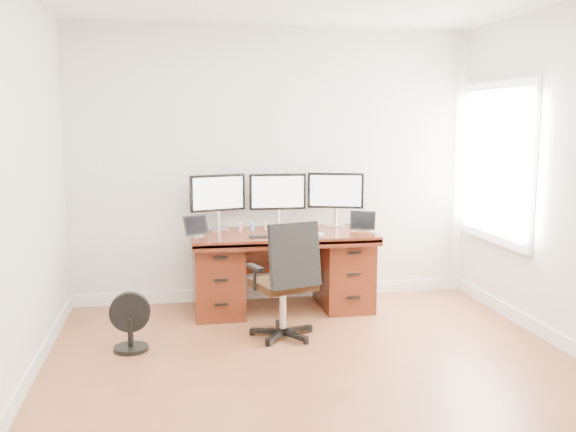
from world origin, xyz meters
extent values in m
plane|color=brown|center=(0.00, 0.00, 0.00)|extent=(4.50, 4.50, 0.00)
cube|color=silver|center=(0.00, 2.25, 1.35)|extent=(4.00, 0.10, 2.70)
cube|color=white|center=(1.97, 1.50, 1.40)|extent=(0.04, 1.30, 1.50)
cube|color=white|center=(1.95, 1.50, 1.40)|extent=(0.01, 1.15, 1.35)
cube|color=#4F1D0F|center=(0.00, 1.80, 0.72)|extent=(1.70, 0.80, 0.05)
cube|color=#4F1D0F|center=(-0.60, 1.83, 0.35)|extent=(0.45, 0.70, 0.70)
cube|color=#4F1D0F|center=(0.60, 1.83, 0.35)|extent=(0.45, 0.70, 0.70)
cube|color=#3A150A|center=(0.00, 2.10, 0.50)|extent=(0.74, 0.03, 0.40)
cylinder|color=black|center=(-0.13, 1.04, 0.04)|extent=(0.66, 0.66, 0.08)
cylinder|color=silver|center=(-0.13, 1.04, 0.26)|extent=(0.06, 0.06, 0.38)
cube|color=black|center=(-0.13, 1.04, 0.45)|extent=(0.56, 0.55, 0.07)
cube|color=black|center=(-0.06, 0.85, 0.73)|extent=(0.43, 0.17, 0.52)
cube|color=black|center=(-0.37, 0.97, 0.62)|extent=(0.12, 0.23, 0.03)
cube|color=black|center=(0.12, 1.12, 0.62)|extent=(0.12, 0.23, 0.03)
cylinder|color=black|center=(-1.35, 0.94, 0.02)|extent=(0.27, 0.27, 0.03)
cylinder|color=black|center=(-1.35, 0.94, 0.15)|extent=(0.05, 0.05, 0.23)
cylinder|color=black|center=(-1.35, 0.94, 0.31)|extent=(0.32, 0.08, 0.32)
cube|color=silver|center=(-0.58, 2.07, 0.76)|extent=(0.21, 0.19, 0.01)
cylinder|color=silver|center=(-0.58, 2.07, 0.84)|extent=(0.04, 0.04, 0.18)
cube|color=black|center=(-0.58, 2.07, 1.10)|extent=(0.54, 0.20, 0.35)
cube|color=white|center=(-0.57, 2.05, 1.10)|extent=(0.48, 0.15, 0.30)
cube|color=silver|center=(0.00, 2.07, 0.76)|extent=(0.18, 0.15, 0.01)
cylinder|color=silver|center=(0.00, 2.07, 0.84)|extent=(0.04, 0.04, 0.18)
cube|color=black|center=(0.00, 2.07, 1.10)|extent=(0.55, 0.05, 0.35)
cube|color=white|center=(0.00, 2.05, 1.10)|extent=(0.50, 0.02, 0.30)
cube|color=silver|center=(0.58, 2.07, 0.76)|extent=(0.21, 0.19, 0.01)
cylinder|color=silver|center=(0.58, 2.07, 0.84)|extent=(0.04, 0.04, 0.18)
cube|color=black|center=(0.58, 2.07, 1.10)|extent=(0.53, 0.21, 0.35)
cube|color=white|center=(0.57, 2.05, 1.10)|extent=(0.48, 0.16, 0.30)
cube|color=silver|center=(-0.80, 1.75, 0.76)|extent=(0.13, 0.12, 0.01)
cube|color=black|center=(-0.80, 1.75, 0.85)|extent=(0.24, 0.17, 0.17)
cube|color=silver|center=(0.77, 1.75, 0.76)|extent=(0.12, 0.11, 0.01)
cube|color=black|center=(0.77, 1.75, 0.85)|extent=(0.25, 0.16, 0.17)
cube|color=white|center=(0.05, 1.59, 0.76)|extent=(0.28, 0.13, 0.01)
cube|color=silver|center=(0.28, 1.62, 0.76)|extent=(0.16, 0.16, 0.01)
cube|color=black|center=(-0.23, 1.60, 0.76)|extent=(0.20, 0.13, 0.01)
cube|color=black|center=(0.02, 1.80, 0.76)|extent=(0.16, 0.12, 0.01)
cylinder|color=pink|center=(-0.38, 1.95, 0.78)|extent=(0.03, 0.03, 0.05)
sphere|color=pink|center=(-0.38, 1.95, 0.82)|extent=(0.03, 0.03, 0.03)
cylinder|color=#5D9DE2|center=(-0.26, 1.95, 0.78)|extent=(0.03, 0.03, 0.05)
sphere|color=#5D9DE2|center=(-0.26, 1.95, 0.82)|extent=(0.03, 0.03, 0.03)
cylinder|color=#D6BC72|center=(-0.13, 1.95, 0.78)|extent=(0.03, 0.03, 0.05)
sphere|color=#D6BC72|center=(-0.13, 1.95, 0.82)|extent=(0.03, 0.03, 0.03)
cylinder|color=olive|center=(0.13, 1.95, 0.78)|extent=(0.03, 0.03, 0.05)
sphere|color=olive|center=(0.13, 1.95, 0.82)|extent=(0.03, 0.03, 0.03)
camera|label=1|loc=(-1.00, -4.03, 1.78)|focal=40.00mm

